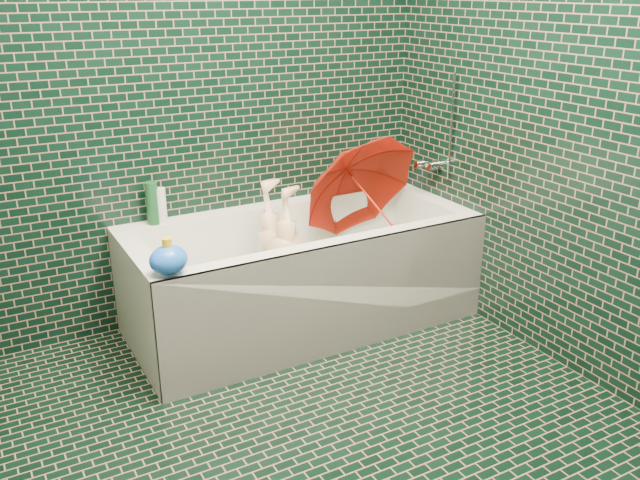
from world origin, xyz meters
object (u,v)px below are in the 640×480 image
rubber_duck (352,183)px  child (284,271)px  umbrella (371,200)px  bath_toy (169,260)px  bathtub (303,285)px

rubber_duck → child: bearing=-165.2°
umbrella → rubber_duck: size_ratio=5.45×
child → rubber_duck: 0.74m
child → bath_toy: bearing=-70.8°
umbrella → bathtub: bearing=-174.0°
rubber_duck → bath_toy: 1.42m
umbrella → bath_toy: bearing=-162.6°
rubber_duck → bath_toy: (-1.26, -0.66, 0.03)m
child → bath_toy: (-0.66, -0.32, 0.31)m
child → rubber_duck: rubber_duck is taller
bathtub → rubber_duck: rubber_duck is taller
bathtub → bath_toy: bearing=-157.9°
umbrella → bath_toy: size_ratio=3.79×
child → umbrella: 0.59m
bathtub → bath_toy: (-0.76, -0.31, 0.41)m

